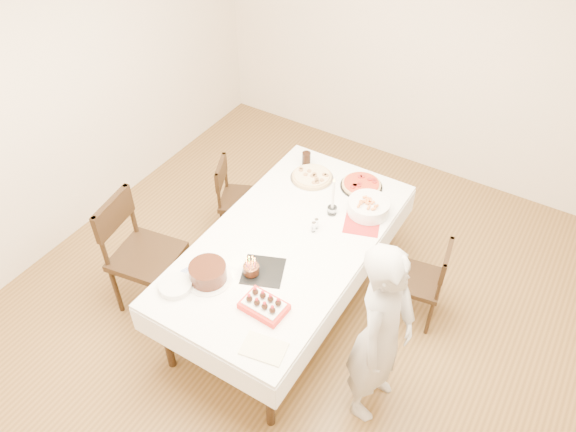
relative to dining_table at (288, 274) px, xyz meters
The scene contains 22 objects.
floor 0.40m from the dining_table, 49.70° to the right, with size 5.00×5.00×0.00m, color brown.
wall_back 2.59m from the dining_table, 87.90° to the left, with size 4.50×0.04×2.70m, color beige.
wall_left 2.37m from the dining_table, behind, with size 0.04×5.00×2.70m, color beige.
dining_table is the anchor object (origin of this frame).
chair_right_savory 1.00m from the dining_table, 27.05° to the left, with size 0.40×0.40×0.78m, color black, non-canonical shape.
chair_left_savory 0.96m from the dining_table, 147.08° to the left, with size 0.41×0.41×0.79m, color black, non-canonical shape.
chair_left_dessert 1.10m from the dining_table, 151.40° to the right, with size 0.52×0.52×1.02m, color black, non-canonical shape.
person 1.09m from the dining_table, 23.51° to the right, with size 0.54×0.36×1.49m, color beige.
pizza_white 0.85m from the dining_table, 106.31° to the left, with size 0.36×0.36×0.04m, color beige.
pizza_pepperoni 0.95m from the dining_table, 77.45° to the left, with size 0.35×0.35×0.04m, color red.
red_placemat 0.70m from the dining_table, 49.02° to the left, with size 0.27×0.27×0.01m, color #B21E1E.
pasta_bowl 0.81m from the dining_table, 57.48° to the left, with size 0.32×0.32×0.10m, color white.
taper_candle 0.71m from the dining_table, 72.18° to the left, with size 0.07×0.07×0.35m, color white.
shaker_pair 0.47m from the dining_table, 56.86° to the left, with size 0.08×0.08×0.09m, color white, non-canonical shape.
cola_glass 1.01m from the dining_table, 111.83° to the left, with size 0.07×0.07×0.14m, color black.
layer_cake 0.80m from the dining_table, 113.20° to the right, with size 0.32×0.32×0.13m, color #34160D.
cake_board 0.52m from the dining_table, 87.54° to the right, with size 0.28×0.28×0.01m, color black.
birthday_cake 0.61m from the dining_table, 95.87° to the right, with size 0.11×0.11×0.13m, color #351D0E.
strawberry_box 0.78m from the dining_table, 72.09° to the right, with size 0.30×0.20×0.07m, color red, non-canonical shape.
box_lid 1.03m from the dining_table, 67.26° to the right, with size 0.27×0.18×0.02m, color beige.
plate_stack 0.97m from the dining_table, 116.87° to the right, with size 0.22×0.22×0.05m, color white.
china_plate 0.85m from the dining_table, 119.79° to the right, with size 0.19×0.19×0.01m, color white.
Camera 1 is at (1.45, -2.40, 3.66)m, focal length 35.00 mm.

